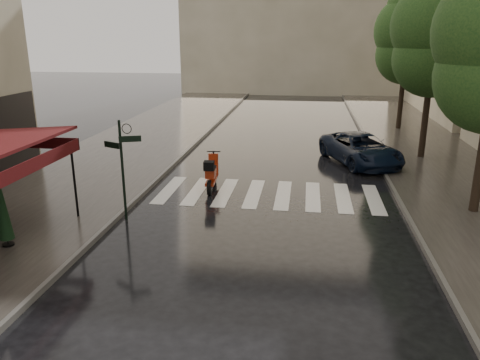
# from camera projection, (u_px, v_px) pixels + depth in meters

# --- Properties ---
(ground) EXTENTS (120.00, 120.00, 0.00)m
(ground) POSITION_uv_depth(u_px,v_px,m) (128.00, 267.00, 11.51)
(ground) COLOR black
(ground) RESTS_ON ground
(sidewalk_near) EXTENTS (6.00, 60.00, 0.12)m
(sidewalk_near) POSITION_uv_depth(u_px,v_px,m) (130.00, 148.00, 23.45)
(sidewalk_near) COLOR #38332D
(sidewalk_near) RESTS_ON ground
(sidewalk_far) EXTENTS (5.50, 60.00, 0.12)m
(sidewalk_far) POSITION_uv_depth(u_px,v_px,m) (438.00, 158.00, 21.45)
(sidewalk_far) COLOR #38332D
(sidewalk_far) RESTS_ON ground
(curb_near) EXTENTS (0.12, 60.00, 0.16)m
(curb_near) POSITION_uv_depth(u_px,v_px,m) (189.00, 150.00, 23.03)
(curb_near) COLOR #595651
(curb_near) RESTS_ON ground
(curb_far) EXTENTS (0.12, 60.00, 0.16)m
(curb_far) POSITION_uv_depth(u_px,v_px,m) (375.00, 156.00, 21.83)
(curb_far) COLOR #595651
(curb_far) RESTS_ON ground
(crosswalk) EXTENTS (7.85, 3.20, 0.01)m
(crosswalk) POSITION_uv_depth(u_px,v_px,m) (269.00, 194.00, 16.78)
(crosswalk) COLOR silver
(crosswalk) RESTS_ON ground
(signpost) EXTENTS (1.17, 0.29, 3.10)m
(signpost) POSITION_uv_depth(u_px,v_px,m) (122.00, 162.00, 13.97)
(signpost) COLOR black
(signpost) RESTS_ON ground
(tree_mid) EXTENTS (3.80, 3.80, 8.34)m
(tree_mid) POSITION_uv_depth(u_px,v_px,m) (435.00, 32.00, 19.92)
(tree_mid) COLOR black
(tree_mid) RESTS_ON sidewalk_far
(tree_far) EXTENTS (3.80, 3.80, 8.16)m
(tree_far) POSITION_uv_depth(u_px,v_px,m) (407.00, 35.00, 26.55)
(tree_far) COLOR black
(tree_far) RESTS_ON sidewalk_far
(scooter) EXTENTS (0.54, 1.95, 1.28)m
(scooter) POSITION_uv_depth(u_px,v_px,m) (211.00, 174.00, 17.14)
(scooter) COLOR black
(scooter) RESTS_ON ground
(parked_car) EXTENTS (3.81, 5.23, 1.32)m
(parked_car) POSITION_uv_depth(u_px,v_px,m) (360.00, 149.00, 20.65)
(parked_car) COLOR black
(parked_car) RESTS_ON ground
(parasol_back) EXTENTS (0.38, 0.38, 2.02)m
(parasol_back) POSITION_uv_depth(u_px,v_px,m) (2.00, 207.00, 12.10)
(parasol_back) COLOR black
(parasol_back) RESTS_ON sidewalk_near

